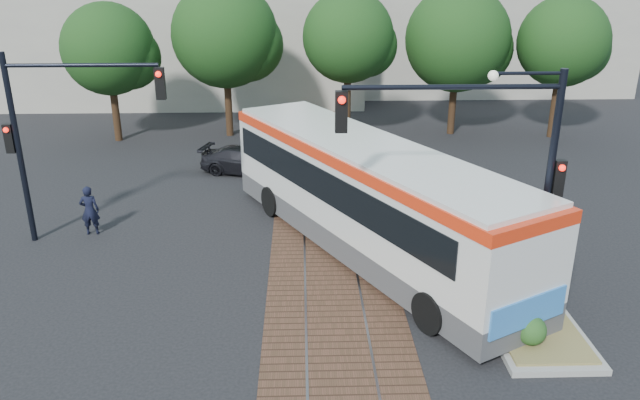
{
  "coord_description": "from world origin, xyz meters",
  "views": [
    {
      "loc": [
        -0.82,
        -14.69,
        8.48
      ],
      "look_at": [
        -0.26,
        3.15,
        1.6
      ],
      "focal_mm": 35.0,
      "sensor_mm": 36.0,
      "label": 1
    }
  ],
  "objects_px": {
    "city_bus": "(366,192)",
    "traffic_island": "(523,301)",
    "signal_pole_main": "(500,157)",
    "signal_pole_left": "(52,123)",
    "officer": "(90,210)",
    "parked_car": "(246,160)"
  },
  "relations": [
    {
      "from": "traffic_island",
      "to": "signal_pole_main",
      "type": "bearing_deg",
      "value": 174.64
    },
    {
      "from": "city_bus",
      "to": "signal_pole_left",
      "type": "relative_size",
      "value": 2.09
    },
    {
      "from": "signal_pole_main",
      "to": "officer",
      "type": "xyz_separation_m",
      "value": [
        -11.63,
        5.24,
        -3.32
      ]
    },
    {
      "from": "signal_pole_main",
      "to": "signal_pole_left",
      "type": "height_order",
      "value": "signal_pole_main"
    },
    {
      "from": "city_bus",
      "to": "traffic_island",
      "type": "relative_size",
      "value": 2.41
    },
    {
      "from": "traffic_island",
      "to": "officer",
      "type": "distance_m",
      "value": 13.68
    },
    {
      "from": "city_bus",
      "to": "traffic_island",
      "type": "xyz_separation_m",
      "value": [
        3.69,
        -3.84,
        -1.58
      ]
    },
    {
      "from": "traffic_island",
      "to": "signal_pole_left",
      "type": "height_order",
      "value": "signal_pole_left"
    },
    {
      "from": "signal_pole_main",
      "to": "parked_car",
      "type": "xyz_separation_m",
      "value": [
        -7.02,
        11.4,
        -3.6
      ]
    },
    {
      "from": "officer",
      "to": "parked_car",
      "type": "bearing_deg",
      "value": -131.67
    },
    {
      "from": "signal_pole_left",
      "to": "parked_car",
      "type": "bearing_deg",
      "value": 51.72
    },
    {
      "from": "officer",
      "to": "parked_car",
      "type": "relative_size",
      "value": 0.43
    },
    {
      "from": "signal_pole_left",
      "to": "parked_car",
      "type": "distance_m",
      "value": 9.03
    },
    {
      "from": "signal_pole_left",
      "to": "officer",
      "type": "xyz_separation_m",
      "value": [
        0.6,
        0.43,
        -3.03
      ]
    },
    {
      "from": "city_bus",
      "to": "signal_pole_main",
      "type": "xyz_separation_m",
      "value": [
        2.73,
        -3.75,
        2.24
      ]
    },
    {
      "from": "city_bus",
      "to": "traffic_island",
      "type": "height_order",
      "value": "city_bus"
    },
    {
      "from": "officer",
      "to": "city_bus",
      "type": "bearing_deg",
      "value": 165.64
    },
    {
      "from": "officer",
      "to": "signal_pole_left",
      "type": "bearing_deg",
      "value": 30.92
    },
    {
      "from": "traffic_island",
      "to": "city_bus",
      "type": "bearing_deg",
      "value": 133.81
    },
    {
      "from": "signal_pole_main",
      "to": "parked_car",
      "type": "bearing_deg",
      "value": 121.63
    },
    {
      "from": "signal_pole_main",
      "to": "city_bus",
      "type": "bearing_deg",
      "value": 126.02
    },
    {
      "from": "city_bus",
      "to": "parked_car",
      "type": "height_order",
      "value": "city_bus"
    }
  ]
}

